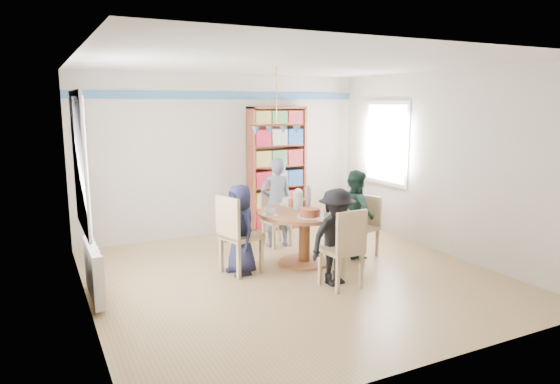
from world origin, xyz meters
TOP-DOWN VIEW (x-y plane):
  - ground at (0.00, 0.00)m, footprint 5.00×5.00m
  - room_shell at (-0.26, 0.87)m, footprint 5.00×5.00m
  - radiator at (-2.42, 0.30)m, footprint 0.12×1.00m
  - dining_table at (0.37, 0.39)m, footprint 1.30×1.30m
  - chair_left at (-0.65, 0.40)m, footprint 0.58×0.58m
  - chair_right at (1.39, 0.35)m, footprint 0.48×0.48m
  - chair_far at (0.42, 1.43)m, footprint 0.42×0.42m
  - chair_near at (0.33, -0.68)m, footprint 0.47×0.47m
  - person_left at (-0.57, 0.41)m, footprint 0.44×0.62m
  - person_right at (1.24, 0.38)m, footprint 0.61×0.71m
  - person_far at (0.41, 1.34)m, footprint 0.56×0.41m
  - person_near at (0.33, -0.49)m, footprint 0.85×0.59m
  - bookshelf at (0.91, 2.34)m, footprint 1.03×0.31m
  - tableware at (0.35, 0.41)m, footprint 1.28×1.28m

SIDE VIEW (x-z plane):
  - ground at x=0.00m, z-range 0.00..0.00m
  - radiator at x=-2.42m, z-range 0.05..0.65m
  - chair_far at x=0.42m, z-range 0.04..0.90m
  - chair_right at x=1.39m, z-range 0.04..0.92m
  - chair_near at x=0.33m, z-range 0.05..1.04m
  - dining_table at x=0.37m, z-range 0.18..0.93m
  - chair_left at x=-0.65m, z-range 0.05..1.11m
  - person_left at x=-0.57m, z-range 0.00..1.19m
  - person_near at x=0.33m, z-range 0.00..1.21m
  - person_right at x=1.24m, z-range 0.00..1.28m
  - person_far at x=0.41m, z-range 0.00..1.40m
  - tableware at x=0.35m, z-range 0.65..0.99m
  - bookshelf at x=0.91m, z-range -0.02..2.15m
  - room_shell at x=-0.26m, z-range -0.85..4.15m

